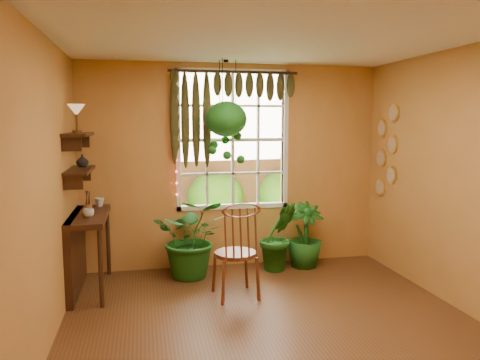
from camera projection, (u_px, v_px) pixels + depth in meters
The scene contains 22 objects.
floor at pixel (281, 337), 4.23m from camera, with size 4.50×4.50×0.00m, color brown.
ceiling at pixel (284, 30), 3.90m from camera, with size 4.50×4.50×0.00m, color white.
wall_back at pixel (233, 166), 6.25m from camera, with size 4.00×4.00×0.00m, color #CA8A45.
wall_left at pixel (37, 197), 3.66m from camera, with size 4.50×4.50×0.00m, color #CA8A45.
window at pixel (233, 140), 6.24m from camera, with size 1.52×0.10×1.86m.
valance_vine at pixel (228, 96), 6.03m from camera, with size 1.70×0.12×1.10m.
string_lights at pixel (176, 137), 5.99m from camera, with size 0.03×0.03×1.54m, color #FF2633, non-canonical shape.
wall_plates at pixel (386, 151), 6.18m from camera, with size 0.04×0.32×1.10m, color beige, non-canonical shape.
counter_ledge at pixel (80, 244), 5.33m from camera, with size 0.40×1.20×0.90m.
shelf_lower at pixel (80, 170), 5.23m from camera, with size 0.25×0.90×0.04m, color #361F0E.
shelf_upper at pixel (78, 134), 5.18m from camera, with size 0.25×0.90×0.04m, color #361F0E.
backyard at pixel (205, 150), 10.80m from camera, with size 14.00×10.00×12.00m.
windsor_chair at pixel (236, 266), 5.16m from camera, with size 0.51×0.54×1.25m.
potted_plant_left at pixel (192, 237), 5.83m from camera, with size 0.91×0.79×1.01m, color #134913.
potted_plant_mid at pixel (278, 236), 6.11m from camera, with size 0.50×0.40×0.91m, color #134913.
potted_plant_right at pixel (305, 235), 6.26m from camera, with size 0.49×0.49×0.87m, color #134913.
hanging_basket at pixel (226, 123), 5.82m from camera, with size 0.52×0.52×1.30m.
cup_a at pixel (88, 213), 5.12m from camera, with size 0.12×0.12×0.09m, color silver.
cup_b at pixel (99, 202), 5.76m from camera, with size 0.12×0.12×0.11m, color beige.
brush_jar at pixel (88, 203), 5.25m from camera, with size 0.09×0.09×0.34m.
shelf_vase at pixel (82, 161), 5.42m from camera, with size 0.14×0.14×0.15m, color #B2AD99.
tiffany_lamp at pixel (76, 112), 4.95m from camera, with size 0.18×0.18×0.31m.
Camera 1 is at (-1.18, -3.86, 1.94)m, focal length 35.00 mm.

